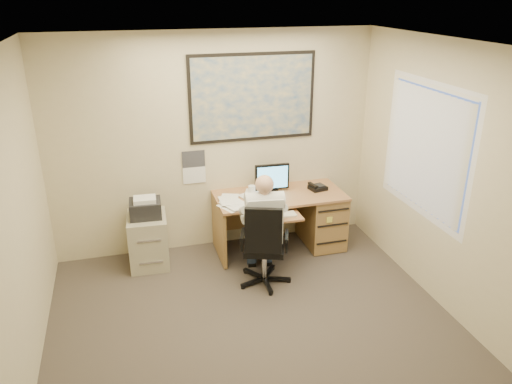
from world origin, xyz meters
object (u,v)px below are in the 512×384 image
object	(u,v)px
filing_cabinet	(148,236)
person	(264,230)
desk	(303,213)
office_chair	(267,260)

from	to	relation	value
filing_cabinet	person	size ratio (longest dim) A/B	0.69
desk	office_chair	xyz separation A→B (m)	(-0.72, -0.78, -0.15)
filing_cabinet	person	world-z (taller)	person
desk	office_chair	size ratio (longest dim) A/B	1.58
filing_cabinet	person	distance (m)	1.45
office_chair	person	world-z (taller)	person
office_chair	person	size ratio (longest dim) A/B	0.79
filing_cabinet	person	xyz separation A→B (m)	(1.23, -0.73, 0.27)
desk	person	xyz separation A→B (m)	(-0.73, -0.70, 0.20)
desk	person	size ratio (longest dim) A/B	1.24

